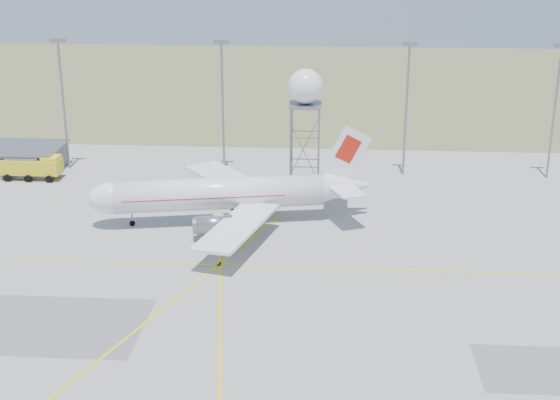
{
  "coord_description": "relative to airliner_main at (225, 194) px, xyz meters",
  "views": [
    {
      "loc": [
        6.72,
        -50.73,
        36.78
      ],
      "look_at": [
        0.58,
        40.0,
        4.56
      ],
      "focal_mm": 50.0,
      "sensor_mm": 36.0,
      "label": 1
    }
  ],
  "objects": [
    {
      "name": "fire_truck",
      "position": [
        -31.68,
        16.12,
        -2.07
      ],
      "size": [
        9.18,
        3.77,
        3.65
      ],
      "rotation": [
        0.0,
        0.0,
        -0.02
      ],
      "color": "yellow",
      "rests_on": "ground"
    },
    {
      "name": "grass_strip",
      "position": [
        6.87,
        96.12,
        -3.81
      ],
      "size": [
        400.0,
        120.0,
        0.03
      ],
      "primitive_type": "cube",
      "color": "olive",
      "rests_on": "ground"
    },
    {
      "name": "mast_c",
      "position": [
        24.87,
        22.12,
        8.24
      ],
      "size": [
        2.2,
        0.5,
        20.5
      ],
      "color": "slate",
      "rests_on": "ground"
    },
    {
      "name": "mast_b",
      "position": [
        -3.13,
        22.12,
        8.24
      ],
      "size": [
        2.2,
        0.5,
        20.5
      ],
      "color": "slate",
      "rests_on": "ground"
    },
    {
      "name": "building_grey",
      "position": [
        -38.13,
        20.12,
        -1.85
      ],
      "size": [
        19.0,
        10.0,
        3.9
      ],
      "color": "gray",
      "rests_on": "ground"
    },
    {
      "name": "airliner_main",
      "position": [
        0.0,
        0.0,
        0.0
      ],
      "size": [
        36.55,
        35.03,
        12.49
      ],
      "rotation": [
        0.0,
        0.0,
        3.34
      ],
      "color": "white",
      "rests_on": "ground"
    },
    {
      "name": "mast_d",
      "position": [
        46.87,
        22.12,
        8.24
      ],
      "size": [
        2.2,
        0.5,
        20.5
      ],
      "color": "slate",
      "rests_on": "ground"
    },
    {
      "name": "mast_a",
      "position": [
        -28.13,
        22.12,
        8.24
      ],
      "size": [
        2.2,
        0.5,
        20.5
      ],
      "color": "slate",
      "rests_on": "ground"
    },
    {
      "name": "radar_tower",
      "position": [
        9.89,
        13.28,
        6.21
      ],
      "size": [
        4.94,
        4.94,
        17.89
      ],
      "color": "slate",
      "rests_on": "ground"
    }
  ]
}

